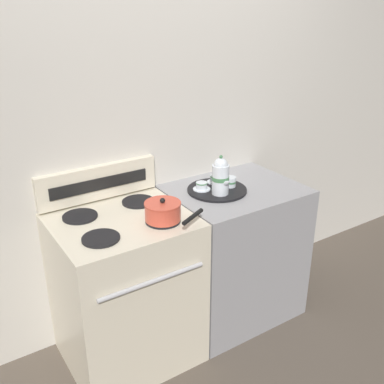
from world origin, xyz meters
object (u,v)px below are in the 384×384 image
object	(u,v)px
teapot	(221,176)
teacup_left	(215,179)
serving_tray	(217,190)
teacup_right	(202,186)
saucepan	(163,211)
stove	(126,290)
creamer_jug	(230,182)

from	to	relation	value
teapot	teacup_left	bearing A→B (deg)	63.38
serving_tray	teapot	xyz separation A→B (m)	(-0.03, -0.07, 0.12)
teapot	teacup_right	bearing A→B (deg)	117.25
saucepan	teapot	bearing A→B (deg)	13.64
serving_tray	teapot	bearing A→B (deg)	-111.48
stove	teapot	distance (m)	0.84
teacup_right	teacup_left	bearing A→B (deg)	19.18
serving_tray	stove	bearing A→B (deg)	-177.17
serving_tray	teacup_left	size ratio (longest dim) A/B	3.43
teacup_right	serving_tray	bearing A→B (deg)	-26.24
creamer_jug	teacup_left	bearing A→B (deg)	109.76
teacup_right	creamer_jug	xyz separation A→B (m)	(0.17, -0.06, 0.01)
stove	teacup_left	bearing A→B (deg)	9.82
teacup_right	creamer_jug	world-z (taller)	creamer_jug
serving_tray	saucepan	bearing A→B (deg)	-159.44
serving_tray	teapot	world-z (taller)	teapot
serving_tray	teacup_right	bearing A→B (deg)	153.76
teacup_left	stove	bearing A→B (deg)	-170.18
serving_tray	teacup_left	xyz separation A→B (m)	(0.05, 0.09, 0.03)
serving_tray	teacup_right	size ratio (longest dim) A/B	3.43
saucepan	creamer_jug	size ratio (longest dim) A/B	4.36
stove	creamer_jug	bearing A→B (deg)	1.40
teapot	creamer_jug	distance (m)	0.15
stove	teapot	xyz separation A→B (m)	(0.62, -0.04, 0.57)
teacup_left	creamer_jug	size ratio (longest dim) A/B	1.50
saucepan	teacup_left	size ratio (longest dim) A/B	2.91
teacup_left	creamer_jug	bearing A→B (deg)	-70.24
teacup_left	teacup_right	distance (m)	0.14
saucepan	teacup_left	xyz separation A→B (m)	(0.52, 0.27, -0.02)
saucepan	teacup_right	xyz separation A→B (m)	(0.39, 0.22, -0.02)
teacup_left	serving_tray	bearing A→B (deg)	-120.33
teapot	teacup_left	size ratio (longest dim) A/B	2.27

